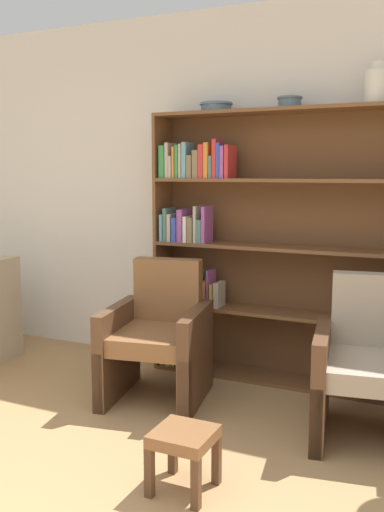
# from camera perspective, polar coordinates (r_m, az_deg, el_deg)

# --- Properties ---
(wall_back) EXTENTS (12.00, 0.06, 2.75)m
(wall_back) POSITION_cam_1_polar(r_m,az_deg,el_deg) (4.36, 6.80, 6.20)
(wall_back) COLOR silver
(wall_back) RESTS_ON ground
(bookshelf) EXTENTS (2.03, 0.30, 1.97)m
(bookshelf) POSITION_cam_1_polar(r_m,az_deg,el_deg) (4.20, 7.23, 1.02)
(bookshelf) COLOR brown
(bookshelf) RESTS_ON ground
(bowl_terracotta) EXTENTS (0.24, 0.24, 0.07)m
(bowl_terracotta) POSITION_cam_1_polar(r_m,az_deg,el_deg) (4.30, 2.43, 14.73)
(bowl_terracotta) COLOR slate
(bowl_terracotta) RESTS_ON bookshelf
(bowl_brass) EXTENTS (0.18, 0.18, 0.08)m
(bowl_brass) POSITION_cam_1_polar(r_m,az_deg,el_deg) (4.12, 9.74, 14.99)
(bowl_brass) COLOR slate
(bowl_brass) RESTS_ON bookshelf
(vase_tall) EXTENTS (0.16, 0.16, 0.27)m
(vase_tall) POSITION_cam_1_polar(r_m,az_deg,el_deg) (4.02, 18.02, 15.89)
(vase_tall) COLOR silver
(vase_tall) RESTS_ON bookshelf
(armchair_leather) EXTENTS (0.75, 0.78, 0.93)m
(armchair_leather) POSITION_cam_1_polar(r_m,az_deg,el_deg) (3.94, -3.37, -8.20)
(armchair_leather) COLOR brown
(armchair_leather) RESTS_ON ground
(armchair_cushioned) EXTENTS (0.74, 0.78, 0.93)m
(armchair_cushioned) POSITION_cam_1_polar(r_m,az_deg,el_deg) (3.52, 17.49, -10.60)
(armchair_cushioned) COLOR brown
(armchair_cushioned) RESTS_ON ground
(footstool) EXTENTS (0.28, 0.28, 0.31)m
(footstool) POSITION_cam_1_polar(r_m,az_deg,el_deg) (2.89, -0.84, -18.25)
(footstool) COLOR brown
(footstool) RESTS_ON ground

